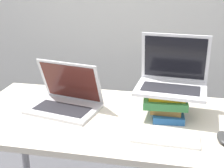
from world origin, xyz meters
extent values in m
cube|color=beige|center=(0.00, 0.37, 0.72)|extent=(1.41, 0.73, 0.03)
cylinder|color=gray|center=(-0.64, 0.67, 0.35)|extent=(0.05, 0.05, 0.71)
cylinder|color=gray|center=(0.64, 0.67, 0.35)|extent=(0.05, 0.05, 0.71)
cube|color=silver|center=(-0.23, 0.39, 0.75)|extent=(0.40, 0.32, 0.02)
cube|color=#232328|center=(-0.23, 0.38, 0.75)|extent=(0.32, 0.19, 0.00)
cube|color=silver|center=(-0.21, 0.47, 0.87)|extent=(0.37, 0.16, 0.24)
cube|color=#4C1E19|center=(-0.21, 0.47, 0.87)|extent=(0.33, 0.14, 0.21)
cube|color=#235693|center=(0.32, 0.47, 0.75)|extent=(0.18, 0.29, 0.03)
cube|color=olive|center=(0.32, 0.46, 0.79)|extent=(0.16, 0.22, 0.03)
cube|color=#33753D|center=(0.30, 0.45, 0.82)|extent=(0.23, 0.24, 0.04)
cube|color=gold|center=(0.31, 0.46, 0.86)|extent=(0.20, 0.22, 0.03)
cube|color=silver|center=(0.33, 0.45, 0.88)|extent=(0.37, 0.29, 0.02)
cube|color=#232328|center=(0.33, 0.44, 0.89)|extent=(0.30, 0.16, 0.00)
cube|color=silver|center=(0.34, 0.56, 1.02)|extent=(0.35, 0.07, 0.26)
cube|color=black|center=(0.34, 0.56, 1.02)|extent=(0.32, 0.06, 0.23)
cube|color=white|center=(0.32, 0.19, 0.74)|extent=(0.30, 0.13, 0.01)
cube|color=silver|center=(0.32, 0.19, 0.75)|extent=(0.28, 0.10, 0.00)
ellipsoid|color=#2D2D2D|center=(0.57, 0.23, 0.75)|extent=(0.06, 0.11, 0.03)
camera|label=1|loc=(0.33, -1.05, 1.46)|focal=50.00mm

